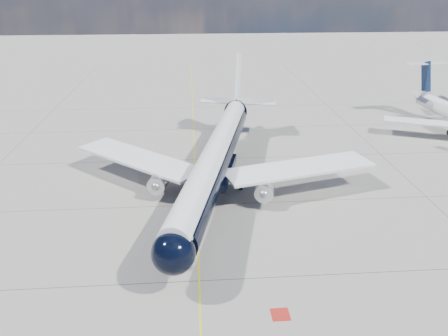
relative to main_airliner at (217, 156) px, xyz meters
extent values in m
plane|color=gray|center=(-2.90, 14.90, -4.57)|extent=(320.00, 320.00, 0.00)
cube|color=yellow|center=(-2.90, 9.90, -4.57)|extent=(0.16, 160.00, 0.01)
cube|color=maroon|center=(3.90, -25.10, -4.57)|extent=(1.60, 1.60, 0.01)
cylinder|color=black|center=(-0.32, -1.38, -0.20)|extent=(12.84, 39.42, 3.96)
sphere|color=black|center=(-5.05, -21.65, -0.20)|extent=(4.75, 4.75, 3.96)
cone|color=black|center=(5.24, 22.44, 0.42)|extent=(5.51, 7.99, 3.96)
cylinder|color=white|center=(-0.32, -1.38, 0.79)|extent=(12.47, 41.24, 3.09)
cube|color=black|center=(-5.10, -21.86, 0.37)|extent=(2.72, 1.78, 0.57)
cube|color=white|center=(-10.61, 2.62, -1.14)|extent=(18.47, 17.07, 0.33)
cube|color=white|center=(10.67, -2.35, -1.14)|extent=(20.65, 10.16, 0.33)
cube|color=black|center=(-0.32, -1.38, -1.66)|extent=(6.62, 11.13, 1.04)
cylinder|color=#BBBBC3|center=(-7.38, -1.87, -2.34)|extent=(3.36, 5.19, 2.33)
cylinder|color=#BBBBC3|center=(5.79, -4.95, -2.34)|extent=(3.36, 5.19, 2.33)
sphere|color=gray|center=(-7.88, -4.00, -2.34)|extent=(1.38, 1.38, 1.14)
sphere|color=gray|center=(5.30, -7.08, -2.34)|extent=(1.38, 1.38, 1.14)
cube|color=white|center=(-7.34, -1.67, -1.56)|extent=(0.98, 3.30, 1.14)
cube|color=white|center=(5.84, -4.74, -1.56)|extent=(0.98, 3.30, 1.14)
cube|color=white|center=(5.12, 21.93, 5.73)|extent=(1.82, 6.50, 8.87)
cube|color=white|center=(5.24, 22.44, 1.25)|extent=(13.93, 6.32, 0.23)
cylinder|color=gray|center=(-4.23, -18.11, -3.27)|extent=(0.23, 0.23, 2.19)
cylinder|color=black|center=(-4.43, -18.06, -4.21)|extent=(0.35, 0.75, 0.73)
cylinder|color=black|center=(-4.02, -18.15, -4.21)|extent=(0.35, 0.75, 0.73)
cylinder|color=gray|center=(-3.21, 0.90, -3.17)|extent=(0.33, 0.33, 1.98)
cylinder|color=gray|center=(3.28, -0.62, -3.17)|extent=(0.33, 0.33, 1.98)
cylinder|color=black|center=(-3.34, 0.34, -4.00)|extent=(0.72, 1.22, 1.14)
cylinder|color=black|center=(-3.08, 1.45, -4.00)|extent=(0.72, 1.22, 1.14)
cylinder|color=black|center=(3.15, -1.18, -4.00)|extent=(0.72, 1.22, 1.14)
cylinder|color=black|center=(3.41, -0.06, -4.00)|extent=(0.72, 1.22, 1.14)
cone|color=white|center=(44.12, 32.69, -0.81)|extent=(3.36, 5.61, 2.90)
cube|color=white|center=(37.89, 17.57, -1.89)|extent=(13.72, 8.41, 0.24)
cylinder|color=#BBBBC3|center=(42.39, 26.60, -0.81)|extent=(1.91, 3.57, 1.61)
cylinder|color=#BBBBC3|center=(46.89, 27.00, -0.81)|extent=(1.91, 3.57, 1.61)
cube|color=white|center=(42.92, 26.65, -0.81)|extent=(1.22, 1.81, 0.19)
cube|color=white|center=(46.35, 26.95, -0.81)|extent=(1.22, 1.81, 0.19)
cube|color=#0A1D46|center=(44.26, 31.08, 3.22)|extent=(0.65, 4.53, 6.59)
cube|color=white|center=(44.20, 31.73, 5.80)|extent=(8.76, 2.90, 0.17)
camera|label=1|loc=(-3.06, -53.60, 21.76)|focal=35.00mm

